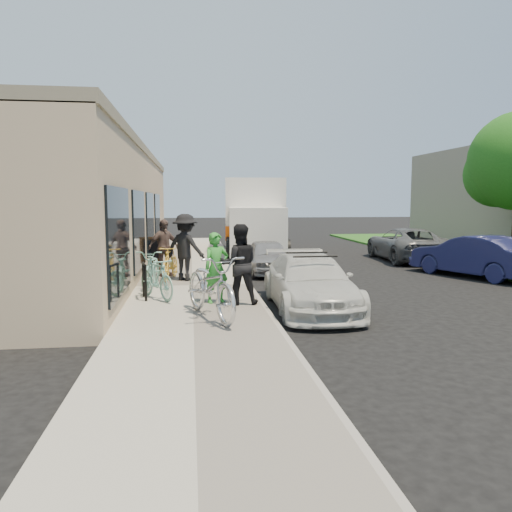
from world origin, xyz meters
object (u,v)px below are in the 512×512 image
sedan_silver (268,257)px  far_car_blue (473,256)px  cruiser_bike_b (153,268)px  cruiser_bike_c (170,262)px  far_car_gray (406,244)px  bystander_b (164,248)px  tandem_bike (211,286)px  moving_truck (254,220)px  woman_rider (216,268)px  bike_rack (144,277)px  bystander_a (185,247)px  cruiser_bike_a (156,278)px  sedan_white (310,283)px  sandwich_board (154,250)px  man_standing (239,264)px

sedan_silver → far_car_blue: 6.58m
cruiser_bike_b → cruiser_bike_c: bearing=75.1°
far_car_gray → bystander_b: bearing=26.6°
tandem_bike → cruiser_bike_b: (-1.39, 3.77, -0.13)m
moving_truck → tandem_bike: size_ratio=2.97×
tandem_bike → woman_rider: woman_rider is taller
bike_rack → bystander_a: (0.92, 2.61, 0.45)m
woman_rider → bystander_b: bearing=89.0°
cruiser_bike_a → cruiser_bike_c: size_ratio=0.97×
bystander_a → tandem_bike: bearing=130.9°
cruiser_bike_a → sedan_silver: bearing=24.4°
cruiser_bike_b → cruiser_bike_a: bearing=-77.5°
far_car_blue → cruiser_bike_a: bearing=-5.1°
sedan_silver → bike_rack: bearing=-126.0°
sedan_white → cruiser_bike_a: bearing=166.1°
far_car_blue → tandem_bike: tandem_bike is taller
cruiser_bike_a → sedan_white: bearing=-45.5°
cruiser_bike_a → far_car_blue: bearing=-12.5°
sandwich_board → man_standing: size_ratio=0.53×
far_car_blue → tandem_bike: (-8.54, -5.14, 0.11)m
man_standing → sedan_white: bearing=175.2°
sedan_white → bystander_b: bystander_b is taller
sedan_silver → far_car_blue: far_car_blue is taller
moving_truck → sandwich_board: bearing=-128.5°
cruiser_bike_b → bystander_a: bystander_a is taller
tandem_bike → man_standing: 1.42m
cruiser_bike_c → moving_truck: bearing=78.7°
sedan_white → sedan_silver: (-0.07, 5.64, -0.04)m
sandwich_board → far_car_gray: (10.00, 0.84, 0.03)m
bystander_a → bike_rack: bearing=105.0°
sedan_white → cruiser_bike_b: 4.50m
sedan_silver → cruiser_bike_c: size_ratio=1.98×
sandwich_board → sedan_silver: bearing=-11.0°
sedan_silver → man_standing: 5.73m
sandwich_board → woman_rider: 7.56m
bike_rack → sedan_silver: 5.91m
sedan_silver → cruiser_bike_b: size_ratio=1.76×
moving_truck → far_car_gray: moving_truck is taller
far_car_gray → sedan_white: bearing=58.4°
sandwich_board → far_car_gray: bearing=21.3°
far_car_blue → far_car_gray: bearing=-109.5°
tandem_bike → cruiser_bike_a: bearing=101.3°
cruiser_bike_c → man_standing: bearing=-54.5°
sandwich_board → tandem_bike: (1.70, -8.76, 0.15)m
far_car_gray → sandwich_board: bearing=8.7°
tandem_bike → man_standing: (0.67, 1.23, 0.26)m
far_car_blue → woman_rider: size_ratio=2.57×
sandwich_board → cruiser_bike_b: size_ratio=0.50×
bystander_a → cruiser_bike_c: bearing=10.6°
sandwich_board → moving_truck: 6.29m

